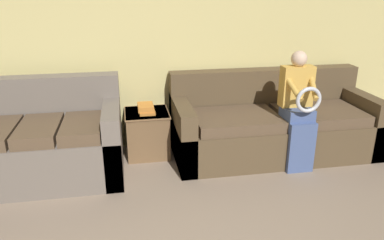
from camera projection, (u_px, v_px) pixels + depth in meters
The scene contains 6 objects.
wall_back at pixel (143, 33), 3.97m from camera, with size 6.73×0.06×2.55m.
couch_main at pixel (272, 125), 4.09m from camera, with size 2.16×0.89×0.87m.
couch_side at pixel (45, 143), 3.58m from camera, with size 1.45×0.90×0.92m.
child_left_seated at pixel (299, 107), 3.66m from camera, with size 0.32×0.37×1.17m.
side_shelf at pixel (147, 133), 4.05m from camera, with size 0.47×0.47×0.49m.
book_stack at pixel (146, 109), 3.95m from camera, with size 0.17×0.25×0.09m.
Camera 1 is at (-0.22, -1.13, 1.77)m, focal length 35.00 mm.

